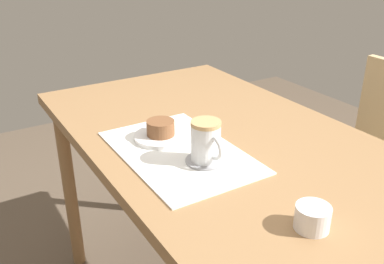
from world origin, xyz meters
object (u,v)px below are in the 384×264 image
Objects in this scene: wooden_chair at (374,167)px; coffee_mug at (206,141)px; pastry at (161,128)px; sugar_bowl at (312,218)px; dining_table at (230,166)px; pastry_plate at (161,137)px.

coffee_mug reaches higher than wooden_chair.
sugar_bowl is (0.51, 0.07, -0.01)m from pastry.
sugar_bowl is (0.33, 0.03, -0.04)m from coffee_mug.
coffee_mug is (0.18, 0.03, 0.02)m from pastry.
dining_table is at bearing 90.94° from wooden_chair.
dining_table is 9.06× the size of pastry_plate.
wooden_chair is 12.15× the size of sugar_bowl.
pastry_plate is at bearing -169.35° from coffee_mug.
wooden_chair is at bearing 82.88° from pastry.
coffee_mug reaches higher than dining_table.
coffee_mug is (0.07, -0.83, 0.35)m from wooden_chair.
wooden_chair reaches higher than pastry.
pastry is 0.51m from sugar_bowl.
pastry is (0.00, 0.00, 0.03)m from pastry_plate.
pastry is at bearing -169.35° from coffee_mug.
sugar_bowl is at bearing 5.75° from coffee_mug.
pastry is (-0.11, -0.16, 0.12)m from dining_table.
dining_table is 0.73m from wooden_chair.
sugar_bowl is at bearing 117.45° from wooden_chair.
pastry reaches higher than pastry_plate.
sugar_bowl reaches higher than pastry_plate.
coffee_mug is at bearing 10.65° from pastry.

